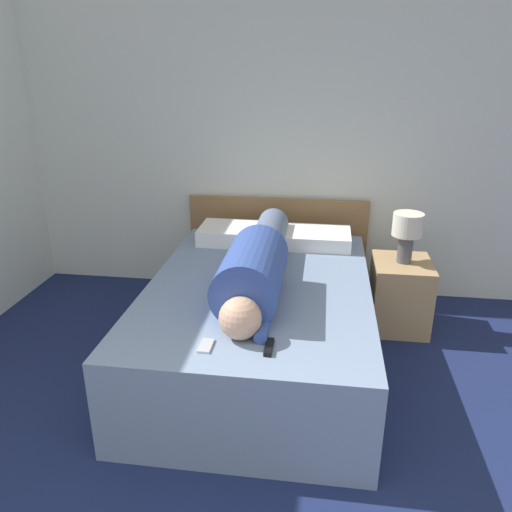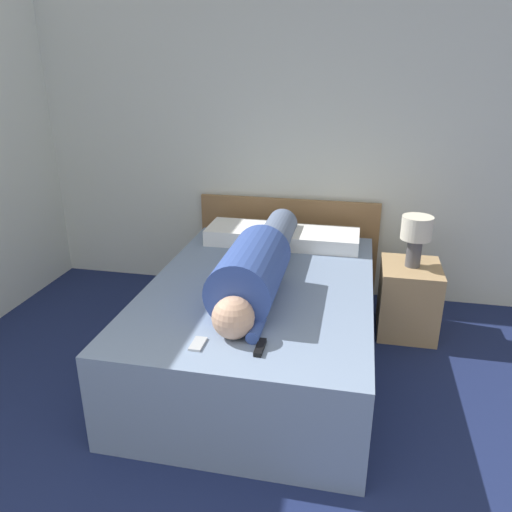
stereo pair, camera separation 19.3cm
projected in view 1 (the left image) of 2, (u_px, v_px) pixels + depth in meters
The scene contains 10 objects.
wall_back at pixel (262, 143), 4.18m from camera, with size 5.28×0.06×2.60m.
bed at pixel (259, 323), 3.36m from camera, with size 1.43×2.10×0.59m.
headboard at pixel (277, 245), 4.42m from camera, with size 1.55×0.04×0.84m.
nightstand at pixel (400, 294), 3.84m from camera, with size 0.43×0.49×0.54m.
table_lamp at pixel (407, 230), 3.65m from camera, with size 0.22×0.22×0.38m.
person_lying at pixel (257, 264), 3.14m from camera, with size 0.37×1.75×0.37m.
pillow_near_headboard at pixel (234, 234), 4.00m from camera, with size 0.54×0.40×0.12m.
pillow_second at pixel (317, 238), 3.92m from camera, with size 0.52×0.40×0.11m.
tv_remote at pixel (269, 347), 2.50m from camera, with size 0.04×0.15×0.02m.
cell_phone at pixel (206, 346), 2.52m from camera, with size 0.06×0.13×0.01m.
Camera 1 is at (0.54, -0.45, 1.94)m, focal length 35.00 mm.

